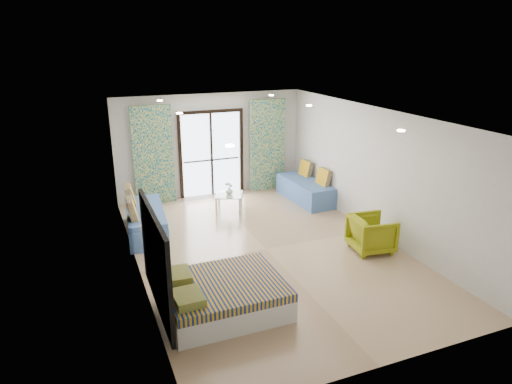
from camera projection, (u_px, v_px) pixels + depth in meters
name	position (u px, v px, depth m)	size (l,w,h in m)	color
floor	(266.00, 249.00, 9.18)	(5.00, 7.50, 0.01)	#9F805F
ceiling	(267.00, 115.00, 8.32)	(5.00, 7.50, 0.01)	silver
wall_back	(211.00, 145.00, 12.04)	(5.00, 0.01, 2.70)	silver
wall_front	(390.00, 274.00, 5.45)	(5.00, 0.01, 2.70)	silver
wall_left	(134.00, 202.00, 7.86)	(0.01, 7.50, 2.70)	silver
wall_right	(375.00, 172.00, 9.63)	(0.01, 7.50, 2.70)	silver
balcony_door	(211.00, 149.00, 12.05)	(1.76, 0.08, 2.28)	black
balcony_rail	(212.00, 160.00, 12.15)	(1.52, 0.03, 0.04)	#595451
curtain_left	(153.00, 156.00, 11.37)	(1.00, 0.10, 2.50)	silver
curtain_right	(267.00, 145.00, 12.47)	(1.00, 0.10, 2.50)	silver
downlight_a	(230.00, 146.00, 6.07)	(0.12, 0.12, 0.02)	#FFE0B2
downlight_b	(401.00, 131.00, 7.06)	(0.12, 0.12, 0.02)	#FFE0B2
downlight_c	(179.00, 113.00, 8.71)	(0.12, 0.12, 0.02)	#FFE0B2
downlight_d	(309.00, 106.00, 9.70)	(0.12, 0.12, 0.02)	#FFE0B2
downlight_e	(160.00, 101.00, 10.47)	(0.12, 0.12, 0.02)	#FFE0B2
downlight_f	(271.00, 95.00, 11.46)	(0.12, 0.12, 0.02)	#FFE0B2
headboard	(155.00, 261.00, 6.43)	(0.06, 2.10, 1.50)	black
switch_plate	(141.00, 228.00, 7.53)	(0.02, 0.10, 0.10)	silver
bed	(223.00, 296.00, 7.03)	(1.80, 1.47, 0.62)	silver
daybed_left	(145.00, 220.00, 9.84)	(0.95, 2.05, 0.98)	#4669A7
daybed_right	(306.00, 189.00, 11.88)	(0.81, 1.93, 0.94)	#4669A7
coffee_table	(229.00, 196.00, 11.12)	(0.85, 0.85, 0.74)	silver
vase	(229.00, 191.00, 11.07)	(0.18, 0.19, 0.18)	white
armchair	(372.00, 232.00, 9.01)	(0.77, 0.72, 0.79)	#8F9513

